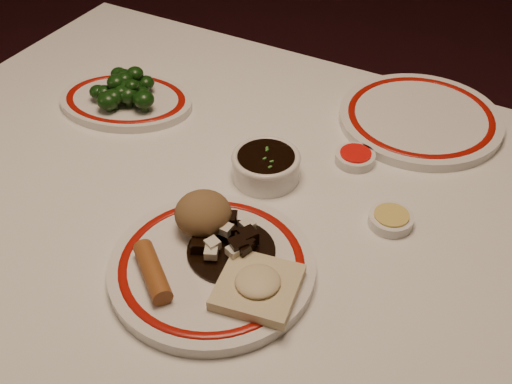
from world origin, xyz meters
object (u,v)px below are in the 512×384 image
at_px(spring_roll, 153,271).
at_px(broccoli_plate, 126,101).
at_px(rice_mound, 203,213).
at_px(fried_wonton, 258,286).
at_px(broccoli_pile, 125,88).
at_px(main_plate, 212,267).
at_px(soy_bowl, 266,167).
at_px(dining_table, 230,241).
at_px(stirfry_heap, 231,242).

xyz_separation_m(spring_roll, broccoli_plate, (-0.30, 0.33, -0.02)).
relative_size(rice_mound, fried_wonton, 0.69).
xyz_separation_m(broccoli_plate, broccoli_pile, (0.00, -0.00, 0.03)).
relative_size(main_plate, soy_bowl, 2.83).
xyz_separation_m(rice_mound, broccoli_plate, (-0.30, 0.22, -0.04)).
height_order(main_plate, broccoli_pile, broccoli_pile).
height_order(main_plate, rice_mound, rice_mound).
xyz_separation_m(fried_wonton, broccoli_plate, (-0.42, 0.28, -0.02)).
xyz_separation_m(dining_table, stirfry_heap, (0.07, -0.10, 0.12)).
bearing_deg(broccoli_pile, spring_roll, -47.91).
xyz_separation_m(stirfry_heap, soy_bowl, (-0.04, 0.17, -0.01)).
height_order(broccoli_pile, soy_bowl, broccoli_pile).
bearing_deg(fried_wonton, stirfry_heap, 143.57).
bearing_deg(rice_mound, dining_table, 99.70).
relative_size(main_plate, rice_mound, 3.78).
bearing_deg(main_plate, stirfry_heap, 76.82).
bearing_deg(fried_wonton, spring_roll, -160.25).
bearing_deg(fried_wonton, broccoli_plate, 146.42).
bearing_deg(dining_table, broccoli_pile, 156.05).
bearing_deg(stirfry_heap, fried_wonton, -36.43).
bearing_deg(dining_table, fried_wonton, -48.54).
distance_m(rice_mound, broccoli_plate, 0.38).
bearing_deg(main_plate, fried_wonton, -9.65).
bearing_deg(broccoli_plate, spring_roll, -47.76).
xyz_separation_m(rice_mound, spring_roll, (-0.01, -0.11, -0.02)).
xyz_separation_m(main_plate, broccoli_plate, (-0.35, 0.27, -0.00)).
distance_m(stirfry_heap, broccoli_pile, 0.42).
height_order(rice_mound, soy_bowl, rice_mound).
xyz_separation_m(rice_mound, fried_wonton, (0.12, -0.06, -0.02)).
relative_size(dining_table, stirfry_heap, 10.13).
xyz_separation_m(fried_wonton, stirfry_heap, (-0.07, 0.05, 0.00)).
bearing_deg(main_plate, soy_bowl, 98.60).
xyz_separation_m(spring_roll, fried_wonton, (0.13, 0.05, -0.00)).
relative_size(rice_mound, spring_roll, 0.82).
relative_size(broccoli_plate, broccoli_pile, 2.21).
bearing_deg(stirfry_heap, spring_roll, -122.08).
xyz_separation_m(dining_table, rice_mound, (0.02, -0.09, 0.14)).
xyz_separation_m(main_plate, soy_bowl, (-0.03, 0.21, 0.01)).
relative_size(dining_table, fried_wonton, 10.59).
xyz_separation_m(spring_roll, broccoli_pile, (-0.29, 0.32, 0.01)).
relative_size(stirfry_heap, soy_bowl, 1.13).
height_order(dining_table, broccoli_pile, broccoli_pile).
bearing_deg(rice_mound, fried_wonton, -27.94).
bearing_deg(spring_roll, soy_bowl, 34.55).
bearing_deg(main_plate, dining_table, 112.85).
bearing_deg(soy_bowl, stirfry_heap, -76.88).
xyz_separation_m(main_plate, stirfry_heap, (0.01, 0.04, 0.02)).
bearing_deg(stirfry_heap, main_plate, -103.18).
relative_size(main_plate, spring_roll, 3.08).
relative_size(rice_mound, stirfry_heap, 0.66).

